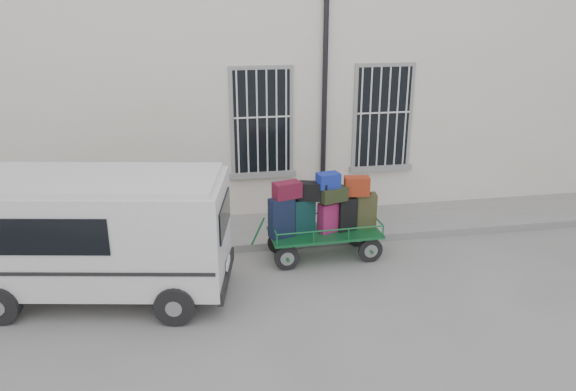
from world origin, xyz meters
The scene contains 5 objects.
ground centered at (0.00, 0.00, 0.00)m, with size 80.00×80.00×0.00m, color slate.
building centered at (0.00, 5.50, 3.00)m, with size 24.00×5.15×6.00m.
sidewalk centered at (0.00, 2.20, 0.07)m, with size 24.00×1.70×0.15m, color gray.
luggage_cart centered at (0.46, 0.85, 0.91)m, with size 2.48×1.01×1.72m.
van centered at (-3.49, 0.09, 1.21)m, with size 4.44×2.50×2.11m.
Camera 1 is at (-1.95, -8.71, 4.81)m, focal length 35.00 mm.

